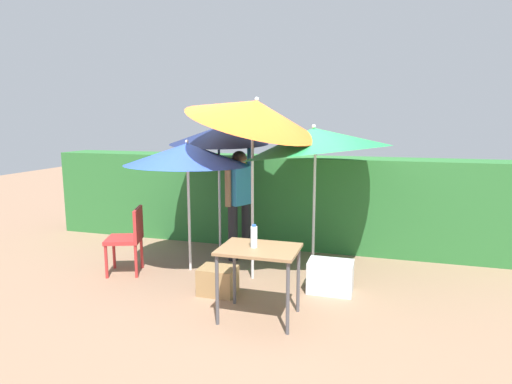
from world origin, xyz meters
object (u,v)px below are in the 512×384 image
chair_plastic (129,236)px  cooler_box (330,277)px  person_vendor (239,196)px  folding_table (259,257)px  umbrella_orange (315,141)px  umbrella_yellow (219,135)px  bottle_water (254,237)px  crate_cardboard (218,281)px  umbrella_navy (255,113)px  umbrella_rainbow (187,154)px

chair_plastic → cooler_box: 2.68m
chair_plastic → cooler_box: chair_plastic is taller
person_vendor → folding_table: (0.82, -1.81, -0.27)m
umbrella_orange → umbrella_yellow: umbrella_orange is taller
umbrella_yellow → bottle_water: size_ratio=8.30×
umbrella_orange → crate_cardboard: umbrella_orange is taller
chair_plastic → bottle_water: bottle_water is taller
bottle_water → umbrella_yellow: bearing=120.6°
person_vendor → umbrella_navy: bearing=-57.9°
chair_plastic → crate_cardboard: size_ratio=2.09×
umbrella_navy → folding_table: (0.38, -1.10, -1.46)m
umbrella_orange → bottle_water: umbrella_orange is taller
umbrella_yellow → umbrella_navy: (0.76, -0.73, 0.31)m
person_vendor → cooler_box: person_vendor is taller
person_vendor → chair_plastic: size_ratio=2.11×
person_vendor → umbrella_orange: bearing=-11.2°
umbrella_yellow → folding_table: bearing=-58.2°
umbrella_rainbow → crate_cardboard: 1.71m
bottle_water → folding_table: bearing=3.3°
umbrella_navy → cooler_box: bearing=-11.4°
cooler_box → chair_plastic: bearing=-177.8°
bottle_water → umbrella_orange: bearing=77.7°
umbrella_yellow → chair_plastic: bearing=-130.9°
person_vendor → crate_cardboard: person_vendor is taller
umbrella_orange → person_vendor: bearing=168.8°
folding_table → bottle_water: bottle_water is taller
umbrella_orange → cooler_box: (0.33, -0.69, -1.57)m
umbrella_navy → bottle_water: (0.33, -1.10, -1.26)m
umbrella_yellow → chair_plastic: size_ratio=2.24×
bottle_water → cooler_box: bearing=52.9°
umbrella_orange → bottle_water: bearing=-102.3°
person_vendor → folding_table: size_ratio=2.35×
umbrella_yellow → bottle_water: bearing=-59.4°
crate_cardboard → bottle_water: 1.04m
person_vendor → bottle_water: bearing=-67.0°
chair_plastic → folding_table: (2.04, -0.79, 0.15)m
crate_cardboard → folding_table: (0.64, -0.47, 0.50)m
folding_table → umbrella_orange: bearing=79.5°
umbrella_navy → umbrella_rainbow: bearing=178.6°
person_vendor → chair_plastic: 1.64m
chair_plastic → bottle_water: (1.98, -0.80, 0.36)m
cooler_box → folding_table: size_ratio=0.66×
umbrella_rainbow → umbrella_orange: umbrella_orange is taller
chair_plastic → umbrella_orange: bearing=18.8°
umbrella_rainbow → cooler_box: size_ratio=3.37×
chair_plastic → folding_table: chair_plastic is taller
umbrella_orange → crate_cardboard: size_ratio=4.96×
umbrella_orange → folding_table: 1.96m
umbrella_rainbow → bottle_water: 1.83m
umbrella_navy → crate_cardboard: umbrella_navy is taller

